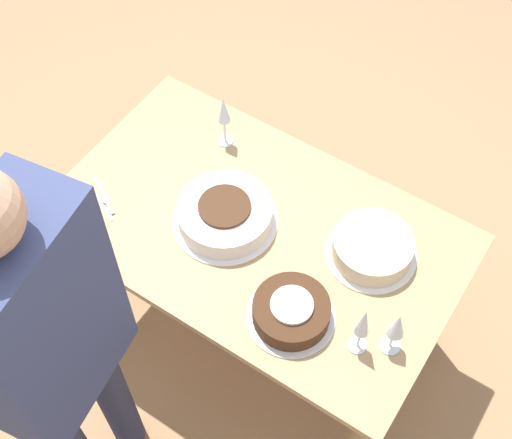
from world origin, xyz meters
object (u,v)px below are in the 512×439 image
(wine_glass_near, at_px, (397,326))
(person_cutting, at_px, (49,345))
(wine_glass_extra, at_px, (224,113))
(wine_glass_far, at_px, (363,324))
(cake_back_decorated, at_px, (372,248))
(cake_center_white, at_px, (225,214))
(cake_front_chocolate, at_px, (291,311))

(wine_glass_near, height_order, person_cutting, person_cutting)
(wine_glass_extra, bearing_deg, wine_glass_far, -29.37)
(wine_glass_near, bearing_deg, wine_glass_extra, 155.83)
(cake_back_decorated, bearing_deg, cake_center_white, -162.07)
(cake_back_decorated, xyz_separation_m, wine_glass_far, (0.12, -0.30, 0.11))
(wine_glass_near, height_order, wine_glass_extra, wine_glass_extra)
(cake_center_white, height_order, person_cutting, person_cutting)
(person_cutting, bearing_deg, cake_front_chocolate, -45.39)
(cake_center_white, distance_m, cake_front_chocolate, 0.41)
(cake_front_chocolate, height_order, wine_glass_near, wine_glass_near)
(cake_front_chocolate, xyz_separation_m, wine_glass_far, (0.21, 0.03, 0.11))
(person_cutting, bearing_deg, wine_glass_near, -57.07)
(wine_glass_near, xyz_separation_m, person_cutting, (-0.69, -0.61, 0.17))
(cake_front_chocolate, relative_size, cake_back_decorated, 0.93)
(person_cutting, bearing_deg, cake_back_decorated, -38.47)
(cake_front_chocolate, bearing_deg, cake_back_decorated, 73.56)
(wine_glass_far, xyz_separation_m, person_cutting, (-0.61, -0.56, 0.15))
(wine_glass_near, bearing_deg, cake_back_decorated, 128.12)
(cake_front_chocolate, height_order, wine_glass_extra, wine_glass_extra)
(cake_center_white, height_order, wine_glass_extra, wine_glass_extra)
(cake_back_decorated, distance_m, wine_glass_near, 0.33)
(cake_center_white, relative_size, cake_front_chocolate, 1.28)
(cake_center_white, distance_m, cake_back_decorated, 0.49)
(wine_glass_extra, bearing_deg, cake_back_decorated, -11.55)
(cake_back_decorated, height_order, wine_glass_near, wine_glass_near)
(cake_front_chocolate, height_order, wine_glass_far, wine_glass_far)
(wine_glass_far, bearing_deg, cake_front_chocolate, -172.46)
(wine_glass_far, relative_size, wine_glass_extra, 1.02)
(cake_center_white, distance_m, person_cutting, 0.76)
(wine_glass_near, relative_size, person_cutting, 0.11)
(wine_glass_far, relative_size, person_cutting, 0.13)
(cake_center_white, relative_size, person_cutting, 0.21)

